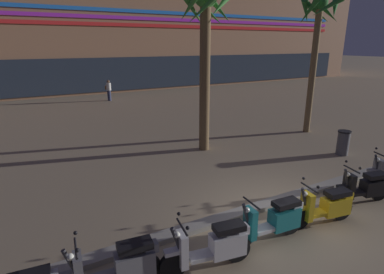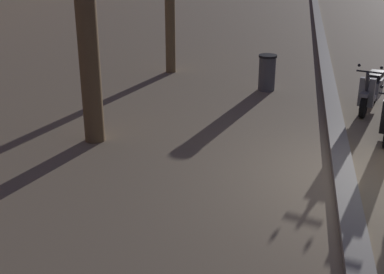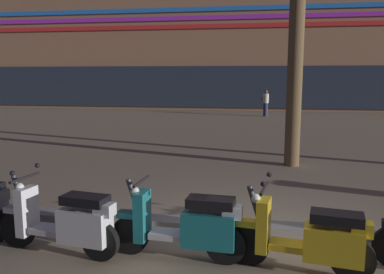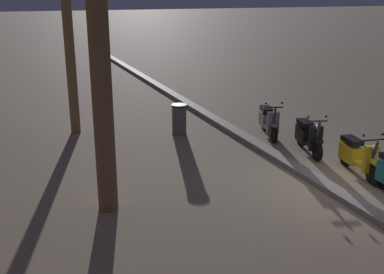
% 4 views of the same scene
% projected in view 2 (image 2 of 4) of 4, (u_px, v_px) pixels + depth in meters
% --- Properties ---
extents(ground_plane, '(200.00, 200.00, 0.00)m').
position_uv_depth(ground_plane, '(379.00, 185.00, 8.47)').
color(ground_plane, '#9E896B').
extents(curb_strip, '(60.00, 0.36, 0.12)m').
position_uv_depth(curb_strip, '(345.00, 179.00, 8.55)').
color(curb_strip, gray).
rests_on(curb_strip, ground).
extents(scooter_grey_far_back, '(1.77, 0.80, 1.17)m').
position_uv_depth(scooter_grey_far_back, '(372.00, 90.00, 12.09)').
color(scooter_grey_far_back, black).
rests_on(scooter_grey_far_back, ground).
extents(litter_bin, '(0.48, 0.48, 0.95)m').
position_uv_depth(litter_bin, '(267.00, 72.00, 13.50)').
color(litter_bin, '#56565B').
rests_on(litter_bin, ground).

